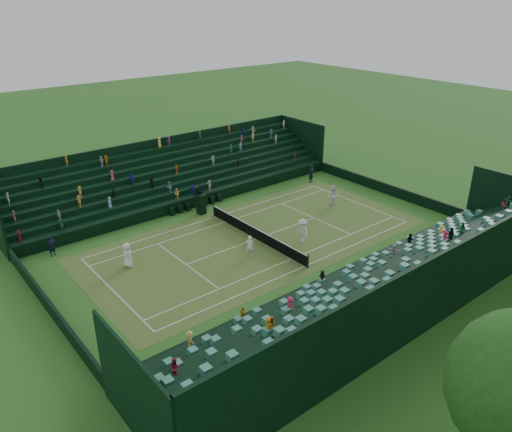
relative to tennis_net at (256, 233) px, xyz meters
The scene contains 17 objects.
ground 0.53m from the tennis_net, ahead, with size 160.00×160.00×0.00m, color #306A21.
court_surface 0.52m from the tennis_net, ahead, with size 12.97×26.77×0.01m, color #2E6D24.
perimeter_wall_north 15.89m from the tennis_net, 90.00° to the left, with size 17.17×0.20×1.00m, color black.
perimeter_wall_south 15.89m from the tennis_net, 90.00° to the right, with size 17.17×0.20×1.00m, color black.
perimeter_wall_east 8.49m from the tennis_net, ahead, with size 0.20×31.77×1.00m, color black.
perimeter_wall_west 8.49m from the tennis_net, behind, with size 0.20×31.77×1.00m, color black.
north_grandstand 12.70m from the tennis_net, ahead, with size 6.60×32.00×4.90m.
south_grandstand 12.70m from the tennis_net, behind, with size 6.60×32.00×4.90m.
tennis_net is the anchor object (origin of this frame).
umpire_chair 6.97m from the tennis_net, behind, with size 0.84×0.84×2.65m.
courtside_chairs 8.27m from the tennis_net, behind, with size 0.46×5.44×1.00m.
player_near_west 9.97m from the tennis_net, 103.39° to the right, with size 0.90×0.59×1.84m, color white.
player_near_east 2.68m from the tennis_net, 48.67° to the right, with size 0.59×0.39×1.61m, color white.
player_far_west 9.64m from the tennis_net, 95.41° to the left, with size 0.93×0.72×1.91m, color white.
player_far_east 3.60m from the tennis_net, 44.10° to the left, with size 1.24×0.72×1.93m, color white.
line_judge_north 14.04m from the tennis_net, 117.49° to the left, with size 0.68×0.45×1.87m, color black.
line_judge_south 15.16m from the tennis_net, 118.92° to the right, with size 0.58×0.38×1.58m, color black.
Camera 1 is at (27.18, -21.95, 17.67)m, focal length 35.00 mm.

